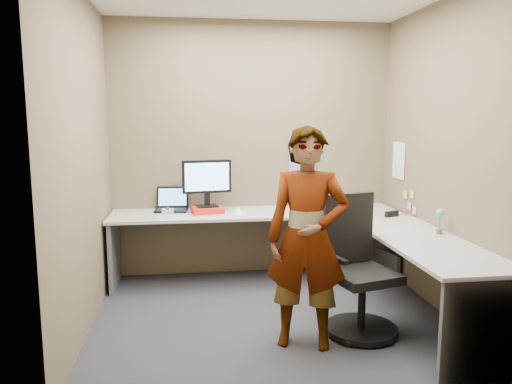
{
  "coord_description": "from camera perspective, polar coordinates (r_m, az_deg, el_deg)",
  "views": [
    {
      "loc": [
        -0.68,
        -4.03,
        1.72
      ],
      "look_at": [
        -0.1,
        0.25,
        1.05
      ],
      "focal_mm": 35.0,
      "sensor_mm": 36.0,
      "label": 1
    }
  ],
  "objects": [
    {
      "name": "laptop",
      "position": [
        5.3,
        -9.59,
        -1.41
      ],
      "size": [
        0.36,
        0.31,
        0.24
      ],
      "rotation": [
        0.0,
        0.0,
        -0.1
      ],
      "color": "black",
      "rests_on": "desk"
    },
    {
      "name": "desk",
      "position": [
        4.69,
        6.29,
        -5.19
      ],
      "size": [
        2.98,
        2.58,
        0.73
      ],
      "color": "#B7B7B7",
      "rests_on": "ground"
    },
    {
      "name": "origami",
      "position": [
        5.07,
        -2.02,
        -2.1
      ],
      "size": [
        0.1,
        0.1,
        0.06
      ],
      "primitive_type": "cone",
      "color": "white",
      "rests_on": "desk"
    },
    {
      "name": "sticky_note_b",
      "position": [
        5.19,
        17.11,
        -1.56
      ],
      "size": [
        0.01,
        0.07,
        0.07
      ],
      "primitive_type": "cube",
      "color": "pink",
      "rests_on": "wall_right"
    },
    {
      "name": "sticky_note_a",
      "position": [
        5.13,
        17.41,
        -0.23
      ],
      "size": [
        0.01,
        0.07,
        0.07
      ],
      "primitive_type": "cube",
      "color": "#F2E059",
      "rests_on": "wall_right"
    },
    {
      "name": "calendar_purple",
      "position": [
        5.48,
        5.29,
        4.38
      ],
      "size": [
        0.3,
        0.01,
        0.4
      ],
      "primitive_type": "cube",
      "color": "#846BB7",
      "rests_on": "wall_back"
    },
    {
      "name": "stapler",
      "position": [
        5.08,
        15.25,
        -2.43
      ],
      "size": [
        0.15,
        0.09,
        0.05
      ],
      "primitive_type": "cube",
      "rotation": [
        0.0,
        0.0,
        0.36
      ],
      "color": "black",
      "rests_on": "desk"
    },
    {
      "name": "trackball_mouse",
      "position": [
        5.13,
        -10.04,
        -2.15
      ],
      "size": [
        0.12,
        0.08,
        0.07
      ],
      "color": "#B7B7BC",
      "rests_on": "desk"
    },
    {
      "name": "office_chair",
      "position": [
        4.09,
        11.55,
        -9.59
      ],
      "size": [
        0.61,
        0.59,
        1.08
      ],
      "rotation": [
        0.0,
        0.0,
        0.26
      ],
      "color": "black",
      "rests_on": "ground"
    },
    {
      "name": "flower",
      "position": [
        4.45,
        20.28,
        -2.72
      ],
      "size": [
        0.07,
        0.07,
        0.22
      ],
      "color": "brown",
      "rests_on": "desk"
    },
    {
      "name": "calendar_white",
      "position": [
        5.41,
        15.99,
        3.49
      ],
      "size": [
        0.01,
        0.28,
        0.38
      ],
      "primitive_type": "cube",
      "color": "white",
      "rests_on": "wall_right"
    },
    {
      "name": "monitor",
      "position": [
        5.08,
        -5.64,
        1.45
      ],
      "size": [
        0.5,
        0.18,
        0.47
      ],
      "rotation": [
        0.0,
        0.0,
        0.16
      ],
      "color": "black",
      "rests_on": "paper_ream"
    },
    {
      "name": "wall_right",
      "position": [
        4.6,
        20.64,
        3.63
      ],
      "size": [
        0.0,
        2.7,
        2.7
      ],
      "primitive_type": "plane",
      "rotation": [
        1.57,
        0.0,
        -1.57
      ],
      "color": "brown",
      "rests_on": "ground"
    },
    {
      "name": "ground",
      "position": [
        4.44,
        1.74,
        -14.01
      ],
      "size": [
        3.0,
        3.0,
        0.0
      ],
      "primitive_type": "plane",
      "color": "#27282D",
      "rests_on": "ground"
    },
    {
      "name": "person",
      "position": [
        3.7,
        5.85,
        -5.28
      ],
      "size": [
        0.69,
        0.55,
        1.64
      ],
      "primitive_type": "imported",
      "rotation": [
        0.0,
        0.0,
        -0.3
      ],
      "color": "#999399",
      "rests_on": "ground"
    },
    {
      "name": "wall_left",
      "position": [
        4.13,
        -19.19,
        3.19
      ],
      "size": [
        0.0,
        2.7,
        2.7
      ],
      "primitive_type": "plane",
      "rotation": [
        1.57,
        0.0,
        1.57
      ],
      "color": "brown",
      "rests_on": "ground"
    },
    {
      "name": "sticky_note_d",
      "position": [
        5.27,
        16.71,
        -0.3
      ],
      "size": [
        0.01,
        0.07,
        0.07
      ],
      "primitive_type": "cube",
      "color": "#F2E059",
      "rests_on": "wall_right"
    },
    {
      "name": "paper_ream",
      "position": [
        5.11,
        -5.58,
        -2.04
      ],
      "size": [
        0.35,
        0.28,
        0.06
      ],
      "primitive_type": "cube",
      "rotation": [
        0.0,
        0.0,
        0.16
      ],
      "color": "red",
      "rests_on": "desk"
    },
    {
      "name": "sticky_note_c",
      "position": [
        5.09,
        17.66,
        -2.02
      ],
      "size": [
        0.01,
        0.07,
        0.07
      ],
      "primitive_type": "cube",
      "color": "pink",
      "rests_on": "wall_right"
    },
    {
      "name": "wall_back",
      "position": [
        5.39,
        -0.46,
        4.88
      ],
      "size": [
        3.0,
        0.0,
        3.0
      ],
      "primitive_type": "plane",
      "rotation": [
        1.57,
        0.0,
        0.0
      ],
      "color": "brown",
      "rests_on": "ground"
    }
  ]
}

